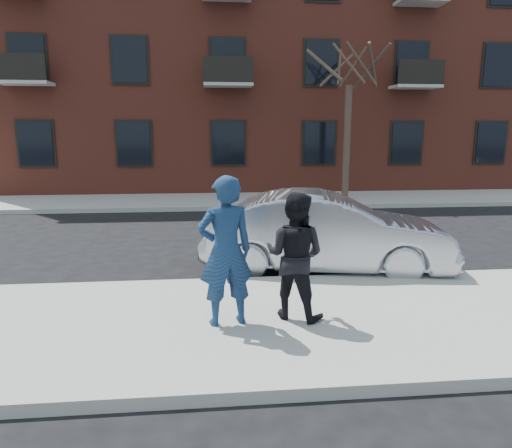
{
  "coord_description": "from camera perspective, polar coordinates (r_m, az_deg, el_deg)",
  "views": [
    {
      "loc": [
        -0.63,
        -6.06,
        2.66
      ],
      "look_at": [
        0.01,
        0.4,
        1.35
      ],
      "focal_mm": 32.0,
      "sensor_mm": 36.0,
      "label": 1
    }
  ],
  "objects": [
    {
      "name": "ground",
      "position": [
        6.65,
        0.27,
        -12.16
      ],
      "size": [
        100.0,
        100.0,
        0.0
      ],
      "primitive_type": "plane",
      "color": "black",
      "rests_on": "ground"
    },
    {
      "name": "near_sidewalk",
      "position": [
        6.39,
        0.51,
        -12.44
      ],
      "size": [
        50.0,
        3.5,
        0.15
      ],
      "primitive_type": "cube",
      "color": "#999790",
      "rests_on": "ground"
    },
    {
      "name": "near_curb",
      "position": [
        8.06,
        -0.87,
        -7.27
      ],
      "size": [
        50.0,
        0.1,
        0.15
      ],
      "primitive_type": "cube",
      "color": "#999691",
      "rests_on": "ground"
    },
    {
      "name": "far_sidewalk",
      "position": [
        17.51,
        -3.51,
        2.93
      ],
      "size": [
        50.0,
        3.5,
        0.15
      ],
      "primitive_type": "cube",
      "color": "#999790",
      "rests_on": "ground"
    },
    {
      "name": "far_curb",
      "position": [
        15.73,
        -3.26,
        1.97
      ],
      "size": [
        50.0,
        0.1,
        0.15
      ],
      "primitive_type": "cube",
      "color": "#999691",
      "rests_on": "ground"
    },
    {
      "name": "apartment_building",
      "position": [
        24.45,
        0.65,
        19.67
      ],
      "size": [
        24.3,
        10.3,
        12.3
      ],
      "color": "brown",
      "rests_on": "ground"
    },
    {
      "name": "street_tree",
      "position": [
        18.04,
        11.71,
        20.35
      ],
      "size": [
        3.6,
        3.6,
        6.8
      ],
      "color": "#33261E",
      "rests_on": "far_sidewalk"
    },
    {
      "name": "silver_sedan",
      "position": [
        8.84,
        8.7,
        -1.06
      ],
      "size": [
        4.88,
        2.46,
        1.53
      ],
      "primitive_type": "imported",
      "rotation": [
        0.0,
        0.0,
        1.38
      ],
      "color": "#999BA3",
      "rests_on": "ground"
    },
    {
      "name": "man_hoodie",
      "position": [
        5.93,
        -3.83,
        -3.43
      ],
      "size": [
        0.81,
        0.62,
        1.98
      ],
      "rotation": [
        0.0,
        0.0,
        3.36
      ],
      "color": "navy",
      "rests_on": "near_sidewalk"
    },
    {
      "name": "man_peacoat",
      "position": [
        6.2,
        4.86,
        -3.97
      ],
      "size": [
        1.06,
        0.99,
        1.74
      ],
      "rotation": [
        0.0,
        0.0,
        2.62
      ],
      "color": "black",
      "rests_on": "near_sidewalk"
    }
  ]
}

